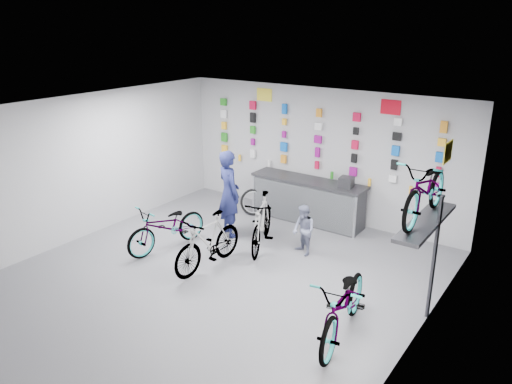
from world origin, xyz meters
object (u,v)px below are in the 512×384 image
Objects in this scene: clerk at (229,193)px; bike_left at (167,227)px; bike_service at (262,222)px; bike_center at (208,242)px; customer at (304,230)px; counter at (307,201)px; bike_right at (345,305)px.

bike_left is at bearing 92.95° from clerk.
bike_left is 1.90m from bike_service.
bike_center is 1.71× the size of customer.
bike_service reaches higher than counter.
bike_center is at bearing -99.65° from customer.
customer is (2.36, 1.35, 0.02)m from bike_left.
clerk is (0.58, 1.28, 0.45)m from bike_left.
bike_service is (-0.06, -1.77, 0.06)m from counter.
clerk reaches higher than bike_left.
bike_center is 1.61m from clerk.
counter is 1.77m from bike_service.
bike_left is 2.72m from customer.
bike_center is at bearing 160.38° from bike_right.
bike_right is at bearing -53.80° from counter.
bike_center is 3.05m from bike_right.
bike_right reaches higher than customer.
bike_service is 1.03m from clerk.
customer is at bearing 54.99° from bike_center.
bike_right is at bearing -7.45° from bike_center.
bike_center is (1.20, -0.15, 0.04)m from bike_left.
customer is (0.84, 0.21, -0.04)m from bike_service.
bike_service is 0.87m from customer.
bike_right reaches higher than bike_left.
bike_left is 0.91× the size of bike_right.
bike_left is 1.06× the size of bike_center.
bike_service is at bearing -91.79° from counter.
clerk is (-0.99, -1.62, 0.45)m from counter.
bike_right is 1.08× the size of clerk.
clerk is (-0.94, 0.15, 0.38)m from bike_service.
bike_service is at bearing 46.68° from bike_left.
bike_service is 1.80× the size of customer.
bike_center is at bearing -126.77° from bike_service.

